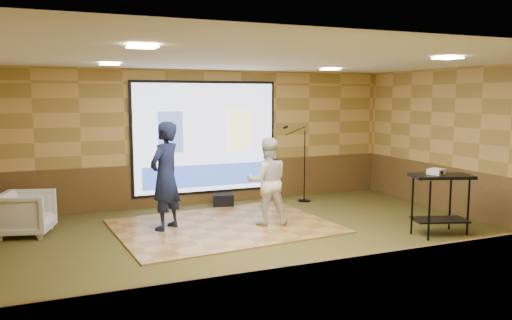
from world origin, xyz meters
name	(u,v)px	position (x,y,z in m)	size (l,w,h in m)	color
ground	(267,245)	(0.00, 0.00, 0.00)	(9.00, 9.00, 0.00)	#343C1B
room_shell	(268,117)	(0.00, 0.00, 2.09)	(9.04, 7.04, 3.02)	tan
wainscot_back	(206,183)	(0.00, 3.48, 0.47)	(9.00, 0.04, 0.95)	#53351B
wainscot_front	(409,295)	(0.00, -3.48, 0.47)	(9.00, 0.04, 0.95)	#53351B
wainscot_right	(476,196)	(4.48, 0.00, 0.47)	(0.04, 7.00, 0.95)	#53351B
projector_screen	(206,139)	(0.00, 3.44, 1.47)	(3.32, 0.06, 2.52)	black
downlight_nw	(110,64)	(-2.20, 1.80, 2.97)	(0.32, 0.32, 0.02)	beige
downlight_ne	(330,69)	(2.20, 1.80, 2.97)	(0.32, 0.32, 0.02)	beige
downlight_sw	(142,47)	(-2.20, -1.50, 2.97)	(0.32, 0.32, 0.02)	beige
downlight_se	(448,58)	(2.20, -1.50, 2.97)	(0.32, 0.32, 0.02)	beige
dance_floor	(224,226)	(-0.29, 1.36, 0.01)	(3.87, 2.95, 0.03)	#AA833E
player_left	(165,176)	(-1.34, 1.52, 1.00)	(0.71, 0.47, 1.95)	#131B3E
player_right	(267,181)	(0.50, 1.14, 0.84)	(0.79, 0.62, 1.63)	silver
av_table	(441,192)	(3.04, -0.59, 0.77)	(1.02, 0.54, 1.07)	black
projector	(436,171)	(2.99, -0.51, 1.12)	(0.28, 0.23, 0.09)	silver
mic_stand	(302,180)	(2.11, 2.82, 0.49)	(0.69, 0.28, 1.77)	black
banquet_chair	(26,213)	(-3.66, 2.15, 0.39)	(0.83, 0.85, 0.77)	gray
duffel_bag	(223,201)	(0.25, 2.97, 0.14)	(0.44, 0.29, 0.27)	black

